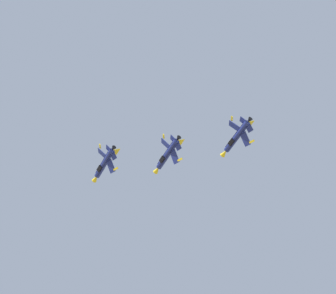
{
  "coord_description": "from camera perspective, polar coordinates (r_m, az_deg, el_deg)",
  "views": [
    {
      "loc": [
        -4.76,
        1.07,
        1.78
      ],
      "look_at": [
        -11.45,
        119.06,
        137.84
      ],
      "focal_mm": 63.83,
      "sensor_mm": 36.0,
      "label": 1
    }
  ],
  "objects": [
    {
      "name": "fighter_jet_lead",
      "position": [
        185.39,
        -6.12,
        -1.63
      ],
      "size": [
        10.08,
        14.49,
        7.97
      ],
      "rotation": [
        0.0,
        0.9,
        0.52
      ],
      "color": "navy"
    },
    {
      "name": "fighter_jet_left_wing",
      "position": [
        179.27,
        -0.08,
        -0.75
      ],
      "size": [
        10.17,
        14.49,
        8.31
      ],
      "rotation": [
        0.0,
        0.96,
        0.52
      ],
      "color": "navy"
    },
    {
      "name": "fighter_jet_right_wing",
      "position": [
        175.98,
        6.55,
        0.94
      ],
      "size": [
        10.04,
        14.49,
        7.84
      ],
      "rotation": [
        0.0,
        0.88,
        0.52
      ],
      "color": "navy"
    }
  ]
}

